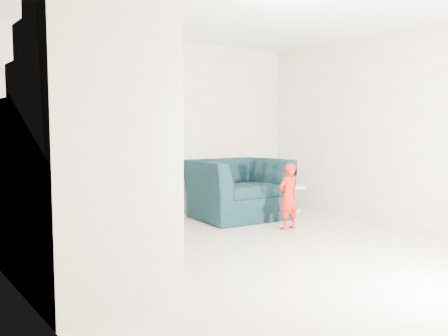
{
  "coord_description": "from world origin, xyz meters",
  "views": [
    {
      "loc": [
        -3.42,
        -3.6,
        1.37
      ],
      "look_at": [
        0.15,
        1.2,
        0.85
      ],
      "focal_mm": 38.0,
      "sensor_mm": 36.0,
      "label": 1
    }
  ],
  "objects_px": {
    "armchair": "(237,189)",
    "toddler": "(288,196)",
    "side_table": "(293,194)",
    "staircase": "(73,175)"
  },
  "relations": [
    {
      "from": "armchair",
      "to": "side_table",
      "type": "bearing_deg",
      "value": 1.79
    },
    {
      "from": "armchair",
      "to": "side_table",
      "type": "height_order",
      "value": "armchair"
    },
    {
      "from": "armchair",
      "to": "toddler",
      "type": "distance_m",
      "value": 1.05
    },
    {
      "from": "toddler",
      "to": "side_table",
      "type": "distance_m",
      "value": 1.45
    },
    {
      "from": "toddler",
      "to": "side_table",
      "type": "height_order",
      "value": "toddler"
    },
    {
      "from": "armchair",
      "to": "staircase",
      "type": "relative_size",
      "value": 0.38
    },
    {
      "from": "armchair",
      "to": "toddler",
      "type": "relative_size",
      "value": 1.53
    },
    {
      "from": "staircase",
      "to": "toddler",
      "type": "bearing_deg",
      "value": 6.92
    },
    {
      "from": "toddler",
      "to": "staircase",
      "type": "bearing_deg",
      "value": 4.77
    },
    {
      "from": "armchair",
      "to": "staircase",
      "type": "distance_m",
      "value": 3.32
    }
  ]
}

